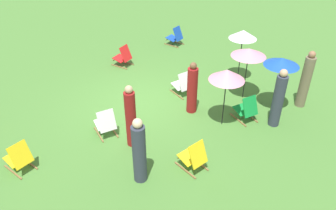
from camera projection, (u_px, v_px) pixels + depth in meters
The scene contains 17 objects.
ground_plane at pixel (142, 104), 11.03m from camera, with size 40.00×40.00×0.00m, color #477A33.
deckchair_0 at pixel (194, 157), 8.34m from camera, with size 0.54×0.80×0.83m.
deckchair_1 at pixel (123, 57), 13.16m from camera, with size 0.64×0.85×0.83m.
deckchair_2 at pixel (106, 123), 9.50m from camera, with size 0.68×0.87×0.83m.
deckchair_3 at pixel (19, 158), 8.31m from camera, with size 0.55×0.81×0.83m.
deckchair_7 at pixel (246, 109), 10.10m from camera, with size 0.68×0.87×0.83m.
deckchair_8 at pixel (183, 84), 11.36m from camera, with size 0.61×0.84×0.83m.
deckchair_9 at pixel (175, 37), 14.87m from camera, with size 0.59×0.82×0.83m.
umbrella_0 at pixel (227, 75), 9.20m from camera, with size 1.00×1.00×1.82m.
umbrella_1 at pixel (282, 62), 9.84m from camera, with size 1.04×1.04×1.79m.
umbrella_2 at pixel (243, 35), 11.38m from camera, with size 0.95×0.95×1.91m.
umbrella_3 at pixel (249, 52), 10.48m from camera, with size 1.10×1.10×1.76m.
person_0 at pixel (305, 81), 10.48m from camera, with size 0.44×0.44×1.89m.
person_1 at pixel (139, 152), 7.77m from camera, with size 0.45×0.45×1.78m.
person_2 at pixel (131, 118), 8.86m from camera, with size 0.34×0.34×1.84m.
person_3 at pixel (278, 100), 9.63m from camera, with size 0.39×0.39×1.83m.
person_4 at pixel (192, 89), 10.26m from camera, with size 0.40×0.40×1.68m.
Camera 1 is at (6.02, 7.07, 6.01)m, focal length 36.18 mm.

